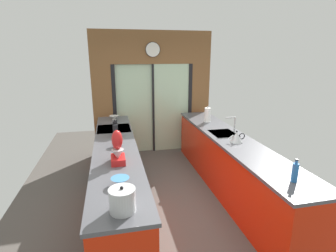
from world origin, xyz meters
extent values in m
cube|color=#4C4742|center=(0.00, 0.60, -0.01)|extent=(5.04, 7.60, 0.02)
cube|color=brown|center=(0.00, 2.40, 2.35)|extent=(2.64, 0.08, 0.70)
cube|color=#B2D1AD|center=(-0.42, 2.42, 1.00)|extent=(0.80, 0.02, 2.00)
cube|color=#B2D1AD|center=(0.42, 2.38, 1.00)|extent=(0.80, 0.02, 2.00)
cube|color=black|center=(-0.86, 2.40, 1.00)|extent=(0.08, 0.10, 2.00)
cube|color=black|center=(0.86, 2.40, 1.00)|extent=(0.08, 0.10, 2.00)
cube|color=black|center=(0.00, 2.40, 1.00)|extent=(0.04, 0.10, 2.00)
cube|color=brown|center=(-1.11, 2.40, 1.00)|extent=(0.42, 0.08, 2.00)
cube|color=brown|center=(1.11, 2.40, 1.00)|extent=(0.42, 0.08, 2.00)
cylinder|color=white|center=(0.00, 2.34, 2.30)|extent=(0.30, 0.03, 0.30)
torus|color=black|center=(0.00, 2.34, 2.30)|extent=(0.32, 0.02, 0.32)
cube|color=red|center=(-0.91, -0.33, 0.44)|extent=(0.58, 2.55, 0.88)
cube|color=red|center=(-0.91, 1.88, 0.44)|extent=(0.58, 0.65, 0.88)
cube|color=#4C4C51|center=(-0.91, 0.30, 0.90)|extent=(0.62, 3.80, 0.04)
cube|color=red|center=(0.91, 0.30, 0.44)|extent=(0.58, 3.80, 0.88)
cube|color=#4C4C51|center=(0.91, 0.30, 0.90)|extent=(0.62, 3.80, 0.04)
cube|color=#B7BABC|center=(0.89, 0.55, 0.90)|extent=(0.40, 0.48, 0.05)
cylinder|color=#B7BABC|center=(1.09, 0.55, 1.06)|extent=(0.02, 0.02, 0.28)
cylinder|color=#B7BABC|center=(1.00, 0.55, 1.19)|extent=(0.18, 0.02, 0.02)
cube|color=black|center=(-0.91, 1.25, 0.44)|extent=(0.58, 0.60, 0.88)
cube|color=black|center=(-0.61, 1.25, 0.48)|extent=(0.01, 0.48, 0.28)
cube|color=black|center=(-0.91, 1.25, 0.91)|extent=(0.58, 0.60, 0.03)
cylinder|color=#B7BABC|center=(-0.61, 1.07, 0.80)|extent=(0.02, 0.04, 0.04)
cylinder|color=#B7BABC|center=(-0.61, 1.25, 0.80)|extent=(0.02, 0.04, 0.04)
cylinder|color=#B7BABC|center=(-0.61, 1.43, 0.80)|extent=(0.02, 0.04, 0.04)
cylinder|color=teal|center=(-0.89, -0.90, 0.92)|extent=(0.09, 0.09, 0.01)
cone|color=teal|center=(-0.89, -0.90, 0.97)|extent=(0.19, 0.19, 0.08)
cylinder|color=teal|center=(-0.89, 0.26, 0.92)|extent=(0.07, 0.07, 0.01)
cone|color=teal|center=(-0.89, 0.26, 0.97)|extent=(0.14, 0.14, 0.08)
cylinder|color=silver|center=(-0.89, 1.91, 0.92)|extent=(0.08, 0.08, 0.01)
cone|color=silver|center=(-0.89, 1.91, 0.97)|extent=(0.18, 0.18, 0.08)
cube|color=black|center=(-0.89, 0.79, 1.02)|extent=(0.08, 0.14, 0.20)
cylinder|color=black|center=(-0.92, 0.79, 1.14)|extent=(0.02, 0.02, 0.06)
cylinder|color=black|center=(-0.90, 0.79, 1.15)|extent=(0.02, 0.02, 0.08)
cylinder|color=black|center=(-0.88, 0.79, 1.14)|extent=(0.02, 0.02, 0.07)
cylinder|color=black|center=(-0.86, 0.79, 1.15)|extent=(0.02, 0.02, 0.08)
cube|color=red|center=(-0.89, -0.32, 0.96)|extent=(0.17, 0.26, 0.08)
cube|color=red|center=(-0.89, -0.22, 1.10)|extent=(0.10, 0.08, 0.20)
ellipsoid|color=red|center=(-0.89, -0.33, 1.22)|extent=(0.13, 0.12, 0.24)
cone|color=#B7BABC|center=(-0.89, -0.35, 1.04)|extent=(0.15, 0.15, 0.13)
cylinder|color=#B7BABC|center=(-0.89, -1.36, 1.02)|extent=(0.22, 0.22, 0.20)
cylinder|color=#B7BABC|center=(-0.89, -1.36, 1.12)|extent=(0.23, 0.23, 0.01)
sphere|color=black|center=(-0.89, -1.36, 1.14)|extent=(0.03, 0.03, 0.03)
cone|color=#B7BABC|center=(0.89, 0.09, 1.00)|extent=(0.19, 0.19, 0.16)
sphere|color=black|center=(0.89, 0.09, 1.09)|extent=(0.03, 0.03, 0.03)
cylinder|color=#B7BABC|center=(0.81, 0.09, 1.01)|extent=(0.08, 0.02, 0.07)
torus|color=black|center=(0.98, 0.09, 1.01)|extent=(0.10, 0.01, 0.10)
cylinder|color=#286BB7|center=(0.89, -1.22, 1.02)|extent=(0.06, 0.06, 0.20)
cylinder|color=#286BB7|center=(0.89, -1.22, 1.14)|extent=(0.03, 0.03, 0.04)
cylinder|color=black|center=(0.89, -1.22, 1.17)|extent=(0.04, 0.04, 0.01)
cylinder|color=#B7BABC|center=(0.89, 1.31, 0.93)|extent=(0.14, 0.14, 0.01)
cylinder|color=white|center=(0.89, 1.31, 1.07)|extent=(0.12, 0.12, 0.27)
sphere|color=#B7BABC|center=(0.89, 1.31, 1.22)|extent=(0.03, 0.03, 0.03)
camera|label=1|loc=(-0.94, -3.34, 2.21)|focal=27.77mm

